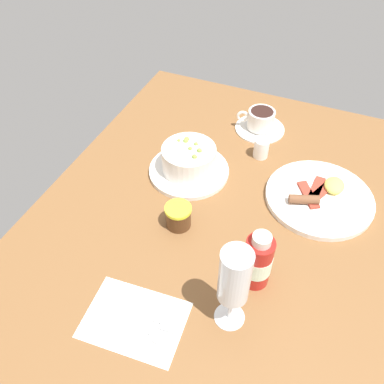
# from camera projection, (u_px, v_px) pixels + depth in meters

# --- Properties ---
(ground_plane) EXTENTS (1.10, 0.84, 0.03)m
(ground_plane) POSITION_uv_depth(u_px,v_px,m) (217.00, 218.00, 0.98)
(ground_plane) COLOR brown
(porridge_bowl) EXTENTS (0.21, 0.21, 0.09)m
(porridge_bowl) POSITION_uv_depth(u_px,v_px,m) (189.00, 161.00, 1.04)
(porridge_bowl) COLOR white
(porridge_bowl) RESTS_ON ground_plane
(cutlery_setting) EXTENTS (0.15, 0.20, 0.01)m
(cutlery_setting) POSITION_uv_depth(u_px,v_px,m) (136.00, 320.00, 0.78)
(cutlery_setting) COLOR white
(cutlery_setting) RESTS_ON ground_plane
(coffee_cup) EXTENTS (0.14, 0.14, 0.06)m
(coffee_cup) POSITION_uv_depth(u_px,v_px,m) (259.00, 121.00, 1.18)
(coffee_cup) COLOR white
(coffee_cup) RESTS_ON ground_plane
(creamer_jug) EXTENTS (0.05, 0.04, 0.06)m
(creamer_jug) POSITION_uv_depth(u_px,v_px,m) (261.00, 148.00, 1.09)
(creamer_jug) COLOR white
(creamer_jug) RESTS_ON ground_plane
(wine_glass) EXTENTS (0.06, 0.06, 0.20)m
(wine_glass) POSITION_uv_depth(u_px,v_px,m) (234.00, 279.00, 0.69)
(wine_glass) COLOR white
(wine_glass) RESTS_ON ground_plane
(jam_jar) EXTENTS (0.06, 0.06, 0.06)m
(jam_jar) POSITION_uv_depth(u_px,v_px,m) (178.00, 216.00, 0.92)
(jam_jar) COLOR #4F2F19
(jam_jar) RESTS_ON ground_plane
(sauce_bottle_red) EXTENTS (0.06, 0.06, 0.14)m
(sauce_bottle_red) POSITION_uv_depth(u_px,v_px,m) (258.00, 261.00, 0.80)
(sauce_bottle_red) COLOR #B21E19
(sauce_bottle_red) RESTS_ON ground_plane
(breakfast_plate) EXTENTS (0.26, 0.26, 0.04)m
(breakfast_plate) POSITION_uv_depth(u_px,v_px,m) (320.00, 197.00, 0.99)
(breakfast_plate) COLOR white
(breakfast_plate) RESTS_ON ground_plane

